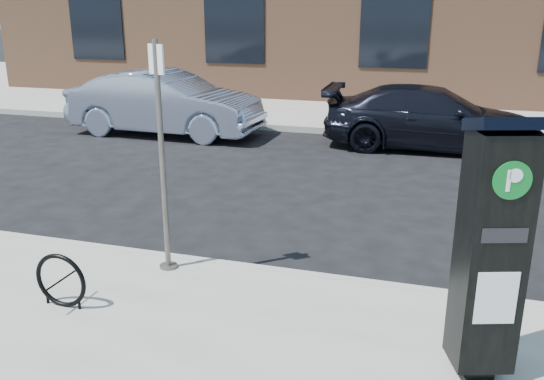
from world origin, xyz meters
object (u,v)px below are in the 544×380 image
at_px(sign_pole, 162,161).
at_px(bike_rack, 61,281).
at_px(car_silver, 165,103).
at_px(car_dark, 432,118).
at_px(parking_kiosk, 491,248).

relative_size(sign_pole, bike_rack, 4.44).
height_order(sign_pole, car_silver, sign_pole).
xyz_separation_m(car_silver, car_dark, (6.26, 0.39, -0.09)).
distance_m(bike_rack, car_dark, 9.25).
height_order(sign_pole, car_dark, sign_pole).
bearing_deg(bike_rack, parking_kiosk, 1.84).
xyz_separation_m(parking_kiosk, sign_pole, (-3.34, 1.08, 0.16)).
xyz_separation_m(sign_pole, bike_rack, (-0.61, -1.12, -0.99)).
bearing_deg(parking_kiosk, bike_rack, 162.44).
bearing_deg(bike_rack, sign_pole, 62.91).
bearing_deg(car_dark, sign_pole, 158.66).
height_order(parking_kiosk, bike_rack, parking_kiosk).
relative_size(parking_kiosk, bike_rack, 3.76).
distance_m(parking_kiosk, car_silver, 10.78).
relative_size(sign_pole, car_dark, 0.55).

